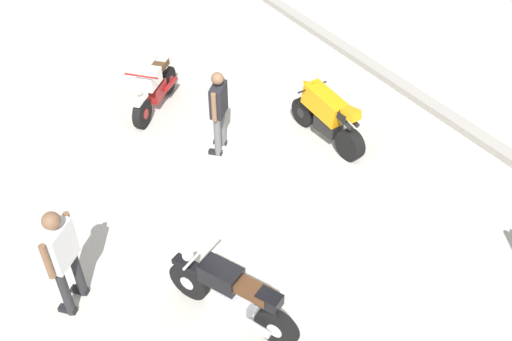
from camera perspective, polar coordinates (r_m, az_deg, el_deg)
The scene contains 7 objects.
ground_plane at distance 9.80m, azimuth 0.04°, elevation -2.60°, with size 40.00×40.00×0.00m, color #B7B2A8.
curb_edge at distance 12.27m, azimuth 18.83°, elevation 5.35°, with size 14.00×0.30×0.15m, color #9C978F.
motorcycle_orange_sportbike at distance 10.80m, azimuth 7.23°, elevation 5.66°, with size 1.96×0.70×1.14m.
motorcycle_cream_vintage at distance 11.92m, azimuth -10.29°, elevation 8.28°, with size 1.47×1.52×1.07m.
motorcycle_black_cruiser at distance 7.72m, azimuth -2.51°, elevation -12.52°, with size 1.93×1.05×1.09m.
person_in_white_shirt at distance 7.91m, azimuth -19.16°, elevation -8.08°, with size 0.56×0.57×1.78m.
person_in_black_shirt at distance 10.28m, azimuth -3.82°, elevation 6.42°, with size 0.55×0.55×1.68m.
Camera 1 is at (6.17, -3.73, 6.64)m, focal length 39.23 mm.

